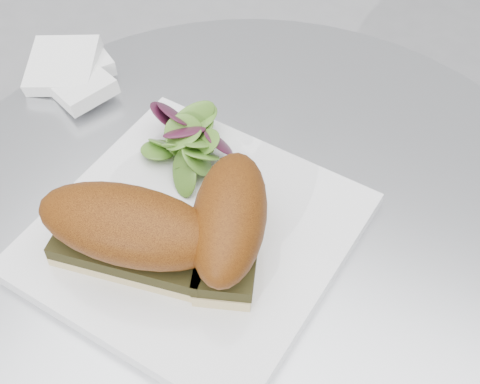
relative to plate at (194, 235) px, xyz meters
name	(u,v)px	position (x,y,z in m)	size (l,w,h in m)	color
table	(251,344)	(0.05, 0.04, -0.25)	(0.70, 0.70, 0.73)	silver
plate	(194,235)	(0.00, 0.00, 0.00)	(0.28, 0.28, 0.02)	white
sandwich_left	(130,231)	(-0.03, -0.05, 0.05)	(0.18, 0.10, 0.08)	beige
sandwich_right	(229,223)	(0.04, -0.01, 0.05)	(0.11, 0.16, 0.08)	beige
salad	(184,143)	(-0.05, 0.08, 0.03)	(0.10, 0.10, 0.05)	#5B8F2E
napkin	(74,82)	(-0.23, 0.14, 0.00)	(0.11, 0.11, 0.02)	white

